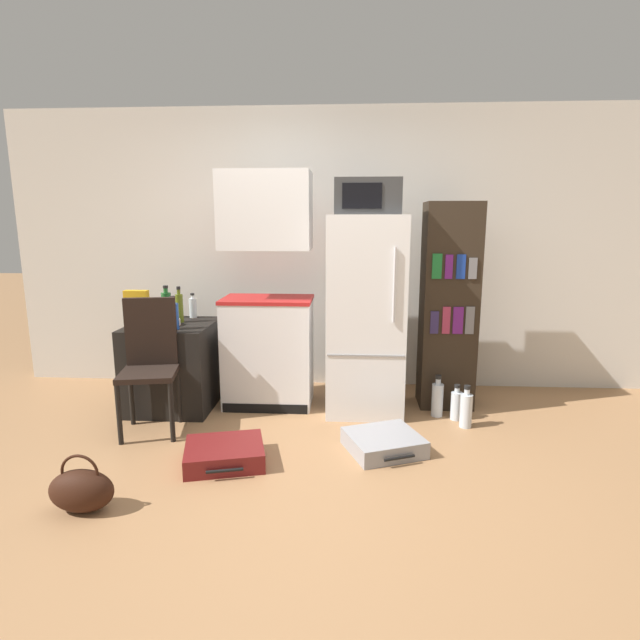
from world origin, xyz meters
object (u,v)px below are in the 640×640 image
at_px(bottle_olive_oil, 179,307).
at_px(bottle_clear_short, 193,307).
at_px(water_bottle_front, 456,405).
at_px(cereal_box, 137,309).
at_px(chair, 150,355).
at_px(suitcase_small_flat, 225,454).
at_px(bottle_blue_soda, 173,315).
at_px(bottle_milk_white, 153,310).
at_px(bowl, 170,322).
at_px(microwave, 367,197).
at_px(water_bottle_middle, 466,410).
at_px(handbag, 81,490).
at_px(water_bottle_back, 437,399).
at_px(refrigerator, 365,315).
at_px(bookshelf, 448,307).
at_px(side_table, 174,365).
at_px(bottle_green_tall, 166,304).
at_px(kitchen_hutch, 267,302).
at_px(suitcase_large_flat, 384,443).

relative_size(bottle_olive_oil, bottle_clear_short, 1.40).
bearing_deg(water_bottle_front, cereal_box, 179.29).
xyz_separation_m(chair, suitcase_small_flat, (0.69, -0.54, -0.52)).
relative_size(bottle_blue_soda, bottle_clear_short, 1.22).
bearing_deg(bottle_milk_white, bottle_olive_oil, -29.82).
bearing_deg(bowl, microwave, 3.33).
xyz_separation_m(water_bottle_front, water_bottle_middle, (0.04, -0.15, 0.02)).
bearing_deg(handbag, water_bottle_middle, 28.70).
bearing_deg(handbag, water_bottle_back, 34.67).
bearing_deg(suitcase_small_flat, bottle_milk_white, 112.43).
xyz_separation_m(bottle_blue_soda, suitcase_small_flat, (0.59, -0.80, -0.77)).
relative_size(bowl, water_bottle_middle, 0.51).
distance_m(refrigerator, bottle_olive_oil, 1.58).
height_order(refrigerator, bottle_clear_short, refrigerator).
bearing_deg(refrigerator, cereal_box, -174.73).
bearing_deg(bookshelf, bottle_blue_soda, -170.20).
height_order(bottle_blue_soda, cereal_box, cereal_box).
xyz_separation_m(side_table, bottle_green_tall, (-0.13, 0.27, 0.48)).
distance_m(bottle_olive_oil, cereal_box, 0.35).
bearing_deg(handbag, kitchen_hutch, 66.10).
bearing_deg(bottle_milk_white, bookshelf, -1.59).
xyz_separation_m(bowl, water_bottle_middle, (2.40, -0.25, -0.61)).
bearing_deg(chair, bottle_green_tall, 89.42).
bearing_deg(refrigerator, suitcase_large_flat, -81.59).
bearing_deg(bottle_olive_oil, bowl, -107.20).
distance_m(kitchen_hutch, microwave, 1.19).
distance_m(bookshelf, bowl, 2.33).
height_order(kitchen_hutch, bottle_clear_short, kitchen_hutch).
relative_size(bottle_blue_soda, cereal_box, 0.89).
distance_m(refrigerator, bottle_clear_short, 1.55).
distance_m(microwave, bottle_clear_short, 1.81).
height_order(bookshelf, handbag, bookshelf).
bearing_deg(water_bottle_middle, bottle_milk_white, 168.06).
relative_size(bottle_green_tall, bottle_olive_oil, 0.94).
xyz_separation_m(bottle_olive_oil, bowl, (-0.04, -0.13, -0.11)).
bearing_deg(water_bottle_front, refrigerator, 164.61).
height_order(chair, water_bottle_middle, chair).
bearing_deg(bottle_green_tall, cereal_box, -103.22).
xyz_separation_m(bowl, water_bottle_back, (2.21, -0.04, -0.60)).
xyz_separation_m(kitchen_hutch, bottle_clear_short, (-0.70, 0.18, -0.08)).
distance_m(bottle_green_tall, bowl, 0.37).
height_order(bookshelf, chair, bookshelf).
relative_size(kitchen_hutch, water_bottle_middle, 5.87).
xyz_separation_m(side_table, kitchen_hutch, (0.80, 0.11, 0.54)).
bearing_deg(cereal_box, chair, -56.27).
height_order(bottle_blue_soda, suitcase_small_flat, bottle_blue_soda).
distance_m(chair, water_bottle_middle, 2.45).
xyz_separation_m(kitchen_hutch, water_bottle_middle, (1.60, -0.42, -0.76)).
xyz_separation_m(microwave, bottle_green_tall, (-1.76, 0.23, -0.91)).
bearing_deg(cereal_box, bowl, 17.66).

